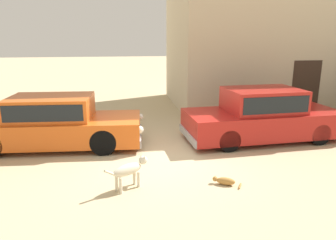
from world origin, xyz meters
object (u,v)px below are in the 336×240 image
(parked_sedan_second, at_px, (262,115))
(parked_sedan_nearest, at_px, (54,122))
(stray_cat, at_px, (225,181))
(stray_dog_spotted, at_px, (130,169))

(parked_sedan_second, bearing_deg, parked_sedan_nearest, 174.44)
(parked_sedan_second, xyz_separation_m, stray_cat, (-2.00, -2.72, -0.66))
(stray_dog_spotted, relative_size, stray_cat, 1.59)
(stray_cat, bearing_deg, parked_sedan_second, -101.20)
(parked_sedan_nearest, bearing_deg, stray_dog_spotted, -51.06)
(parked_sedan_nearest, xyz_separation_m, stray_cat, (3.91, -2.94, -0.62))
(parked_sedan_second, bearing_deg, stray_dog_spotted, -150.12)
(parked_sedan_second, bearing_deg, stray_cat, -129.77)
(parked_sedan_nearest, xyz_separation_m, parked_sedan_second, (5.91, -0.22, 0.05))
(parked_sedan_second, relative_size, stray_dog_spotted, 5.16)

